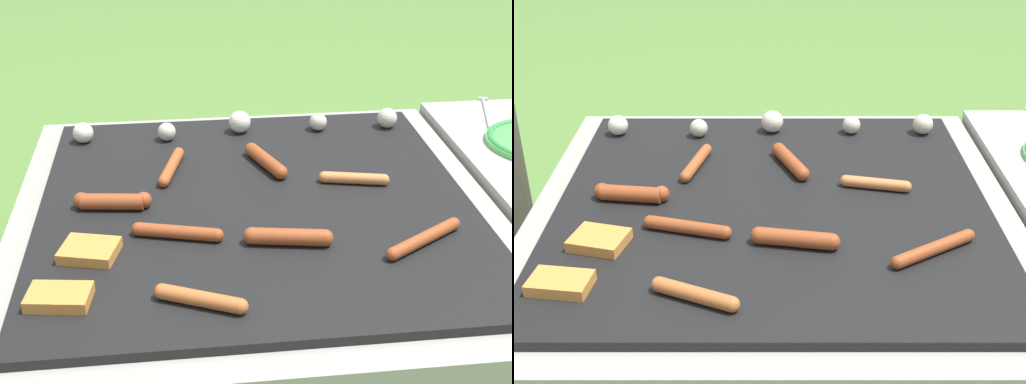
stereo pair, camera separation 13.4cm
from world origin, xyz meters
TOP-DOWN VIEW (x-y plane):
  - ground_plane at (0.00, 0.00)m, footprint 14.00×14.00m
  - grill at (0.00, 0.00)m, footprint 0.96×0.96m
  - sausage_back_left at (-0.12, -0.32)m, footprint 0.14×0.08m
  - sausage_mid_right at (-0.16, -0.12)m, footprint 0.16×0.06m
  - sausage_back_right at (0.28, -0.19)m, footprint 0.16×0.11m
  - sausage_front_left at (0.21, 0.05)m, footprint 0.14×0.05m
  - sausage_front_center at (0.04, 0.15)m, footprint 0.08×0.15m
  - sausage_mid_left at (-0.28, 0.00)m, footprint 0.15×0.05m
  - sausage_front_right at (0.04, -0.16)m, footprint 0.16×0.05m
  - sausage_back_center at (-0.16, 0.15)m, footprint 0.06×0.16m
  - bread_slice_right at (-0.34, -0.29)m, footprint 0.11×0.08m
  - bread_slice_center at (-0.31, -0.16)m, footprint 0.11×0.10m
  - mushroom_row at (0.01, 0.33)m, footprint 0.77×0.07m
  - fork_utensil at (0.63, 0.39)m, footprint 0.08×0.19m

SIDE VIEW (x-z plane):
  - ground_plane at x=0.00m, z-range 0.00..0.00m
  - grill at x=0.00m, z-range 0.00..0.43m
  - fork_utensil at x=0.63m, z-range 0.43..0.44m
  - bread_slice_right at x=-0.34m, z-range 0.43..0.45m
  - bread_slice_center at x=-0.31m, z-range 0.43..0.45m
  - sausage_back_right at x=0.28m, z-range 0.43..0.45m
  - sausage_front_left at x=0.21m, z-range 0.43..0.45m
  - sausage_back_center at x=-0.16m, z-range 0.43..0.45m
  - sausage_mid_right at x=-0.16m, z-range 0.43..0.46m
  - sausage_back_left at x=-0.12m, z-range 0.43..0.46m
  - sausage_front_center at x=0.04m, z-range 0.43..0.46m
  - sausage_front_right at x=0.04m, z-range 0.43..0.46m
  - sausage_mid_left at x=-0.28m, z-range 0.43..0.46m
  - mushroom_row at x=0.01m, z-range 0.43..0.48m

